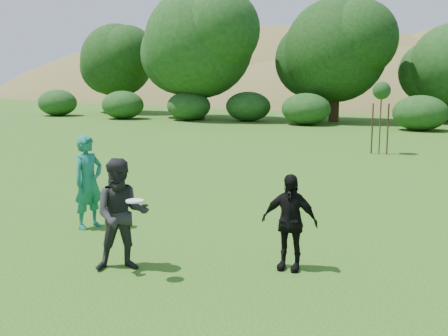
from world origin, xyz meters
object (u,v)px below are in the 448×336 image
object	(u,v)px
player_grey	(122,215)
player_black	(289,222)
player_teal	(88,182)
sapling	(382,93)

from	to	relation	value
player_grey	player_black	distance (m)	2.69
player_teal	player_black	world-z (taller)	player_teal
player_teal	player_black	xyz separation A→B (m)	(4.52, -0.66, -0.17)
player_grey	sapling	world-z (taller)	sapling
player_teal	player_black	bearing A→B (deg)	-86.60
player_grey	sapling	xyz separation A→B (m)	(1.47, 15.36, 1.51)
player_teal	sapling	bearing A→B (deg)	-2.88
player_teal	sapling	world-z (taller)	sapling
player_teal	sapling	size ratio (longest dim) A/B	0.67
player_grey	sapling	size ratio (longest dim) A/B	0.64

